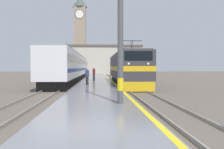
% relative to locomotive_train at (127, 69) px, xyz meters
% --- Properties ---
extents(ground_plane, '(200.00, 200.00, 0.00)m').
position_rel_locomotive_train_xyz_m(ground_plane, '(-3.38, 7.38, -1.90)').
color(ground_plane, '#60564C').
extents(platform, '(4.04, 140.00, 0.37)m').
position_rel_locomotive_train_xyz_m(platform, '(-3.38, 2.38, -1.72)').
color(platform, slate).
rests_on(platform, ground).
extents(rail_track_near, '(2.83, 140.00, 0.16)m').
position_rel_locomotive_train_xyz_m(rail_track_near, '(0.00, 2.38, -1.87)').
color(rail_track_near, '#60564C').
rests_on(rail_track_near, ground).
extents(rail_track_far, '(2.83, 140.00, 0.16)m').
position_rel_locomotive_train_xyz_m(rail_track_far, '(-7.22, 2.38, -1.87)').
color(rail_track_far, '#60564C').
rests_on(rail_track_far, ground).
extents(locomotive_train, '(2.92, 17.55, 4.69)m').
position_rel_locomotive_train_xyz_m(locomotive_train, '(0.00, 0.00, 0.00)').
color(locomotive_train, black).
rests_on(locomotive_train, ground).
extents(passenger_train, '(2.92, 41.59, 4.05)m').
position_rel_locomotive_train_xyz_m(passenger_train, '(-7.22, 12.29, 0.27)').
color(passenger_train, black).
rests_on(passenger_train, ground).
extents(catenary_mast, '(2.54, 0.29, 8.70)m').
position_rel_locomotive_train_xyz_m(catenary_mast, '(-2.17, -17.57, 2.77)').
color(catenary_mast, '#4C4C51').
rests_on(catenary_mast, platform).
extents(person_on_platform, '(0.34, 0.34, 1.66)m').
position_rel_locomotive_train_xyz_m(person_on_platform, '(-4.32, -4.23, -0.67)').
color(person_on_platform, '#23232D').
rests_on(person_on_platform, platform).
extents(second_waiting_passenger, '(0.34, 0.34, 1.72)m').
position_rel_locomotive_train_xyz_m(second_waiting_passenger, '(-3.79, 4.09, -0.63)').
color(second_waiting_passenger, '#23232D').
rests_on(second_waiting_passenger, platform).
extents(clock_tower, '(4.73, 4.73, 25.17)m').
position_rel_locomotive_train_xyz_m(clock_tower, '(-9.05, 56.55, 11.47)').
color(clock_tower, gray).
rests_on(clock_tower, ground).
extents(station_building, '(24.98, 9.67, 8.66)m').
position_rel_locomotive_train_xyz_m(station_building, '(-2.65, 49.88, 2.45)').
color(station_building, '#B7B2A3').
rests_on(station_building, ground).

